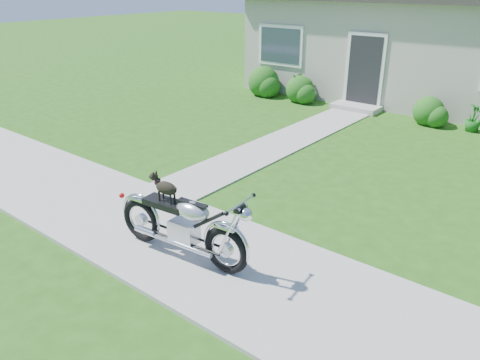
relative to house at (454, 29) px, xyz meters
The scene contains 8 objects.
ground 12.19m from the house, 89.99° to the right, with size 80.00×80.00×0.00m, color #235114.
sidewalk 12.18m from the house, 89.99° to the right, with size 24.00×2.20×0.04m, color #9E9B93.
walkway 7.47m from the house, 102.09° to the right, with size 1.20×8.00×0.03m, color #9E9B93.
house is the anchor object (origin of this frame).
shrub_row 3.92m from the house, 83.14° to the right, with size 10.77×1.09×1.09m.
potted_plant_left 5.03m from the house, 133.16° to the right, with size 0.76×0.66×0.85m, color #215015.
potted_plant_right 4.27m from the house, 62.91° to the right, with size 0.40×0.40×0.71m, color #1B641C.
motorcycle_with_dog 12.39m from the house, 88.87° to the right, with size 2.22×0.60×1.15m.
Camera 1 is at (4.33, -4.16, 3.59)m, focal length 35.00 mm.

